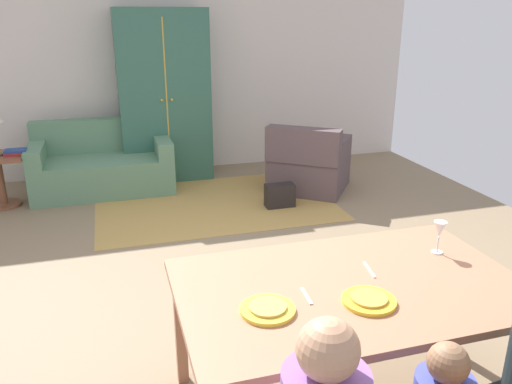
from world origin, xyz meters
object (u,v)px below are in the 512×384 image
object	(u,v)px
couch	(103,165)
armoire	(164,97)
plate_near_man	(268,310)
book_lower	(15,154)
dining_table	(350,296)
plate_near_child	(369,301)
wine_glass	(440,231)
book_upper	(15,151)
armchair	(309,164)
handbag	(280,196)

from	to	relation	value
couch	armoire	world-z (taller)	armoire
plate_near_man	book_lower	xyz separation A→B (m)	(-1.60, 3.97, -0.18)
dining_table	plate_near_child	xyz separation A→B (m)	(0.00, -0.18, 0.08)
wine_glass	couch	distance (m)	4.39
dining_table	plate_near_man	world-z (taller)	plate_near_man
dining_table	plate_near_man	xyz separation A→B (m)	(-0.47, -0.12, 0.08)
plate_near_child	book_upper	bearing A→B (deg)	117.11
plate_near_man	wine_glass	distance (m)	1.13
armchair	armoire	distance (m)	2.00
armchair	armoire	bearing A→B (deg)	147.25
armchair	book_lower	xyz separation A→B (m)	(-3.26, 0.41, 0.28)
book_lower	dining_table	bearing A→B (deg)	-61.67
plate_near_man	book_upper	size ratio (longest dim) A/B	1.14
dining_table	book_upper	world-z (taller)	dining_table
book_lower	book_upper	bearing A→B (deg)	83.22
dining_table	couch	world-z (taller)	couch
plate_near_child	dining_table	bearing A→B (deg)	90.00
armchair	couch	bearing A→B (deg)	163.50
book_upper	handbag	xyz separation A→B (m)	(2.74, -0.88, -0.49)
wine_glass	plate_near_child	bearing A→B (deg)	-149.68
couch	book_upper	size ratio (longest dim) A/B	7.30
couch	armchair	xyz separation A→B (m)	(2.37, -0.70, 0.01)
plate_near_child	handbag	distance (m)	3.29
wine_glass	handbag	distance (m)	2.91
armoire	plate_near_man	bearing A→B (deg)	-91.14
plate_near_child	handbag	xyz separation A→B (m)	(0.66, 3.16, -0.64)
plate_near_child	armchair	xyz separation A→B (m)	(1.18, 3.62, -0.45)
plate_near_man	armoire	bearing A→B (deg)	88.86
plate_near_child	armchair	world-z (taller)	armchair
plate_near_child	wine_glass	bearing A→B (deg)	30.32
wine_glass	armoire	world-z (taller)	armoire
dining_table	plate_near_man	bearing A→B (deg)	-165.68
dining_table	armchair	world-z (taller)	armchair
armoire	book_lower	distance (m)	1.85
plate_near_child	armchair	bearing A→B (deg)	71.92
wine_glass	armchair	xyz separation A→B (m)	(0.57, 3.26, -0.57)
plate_near_man	plate_near_child	world-z (taller)	same
plate_near_man	book_lower	bearing A→B (deg)	112.02
armchair	book_lower	world-z (taller)	armchair
wine_glass	armoire	distance (m)	4.38
wine_glass	book_lower	bearing A→B (deg)	126.26
armchair	handbag	world-z (taller)	armchair
dining_table	armoire	distance (m)	4.47
book_lower	book_upper	xyz separation A→B (m)	(0.00, 0.02, 0.03)
dining_table	couch	distance (m)	4.32
armchair	plate_near_child	bearing A→B (deg)	-108.08
wine_glass	book_upper	world-z (taller)	wine_glass
couch	plate_near_man	bearing A→B (deg)	-80.46
plate_near_child	couch	bearing A→B (deg)	105.35
wine_glass	armchair	size ratio (longest dim) A/B	0.16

